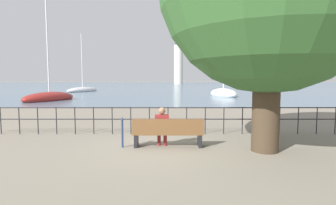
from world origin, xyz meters
name	(u,v)px	position (x,y,z in m)	size (l,w,h in m)	color
ground_plane	(168,147)	(0.00, 0.00, 0.00)	(1000.00, 1000.00, 0.00)	gray
harbor_water	(168,83)	(0.00, 161.63, 0.00)	(600.00, 300.00, 0.01)	slate
park_bench	(168,133)	(0.00, -0.07, 0.45)	(2.18, 0.45, 0.90)	brown
seated_person_left	(162,125)	(-0.19, 0.01, 0.68)	(0.43, 0.35, 1.23)	maroon
promenade_railing	(168,116)	(0.00, 1.93, 0.69)	(14.31, 0.04, 1.05)	black
closed_umbrella	(122,130)	(-1.40, -0.09, 0.54)	(0.09, 0.09, 0.96)	navy
sailboat_0	(223,94)	(7.14, 25.76, 0.32)	(3.79, 6.39, 7.89)	white
sailboat_1	(49,98)	(-12.07, 18.53, 0.31)	(4.36, 6.88, 10.69)	maroon
sailboat_2	(83,90)	(-15.54, 39.63, 0.28)	(4.79, 9.02, 10.72)	silver
harbor_lighthouse	(178,62)	(5.23, 124.62, 11.10)	(4.47, 4.47, 23.86)	beige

